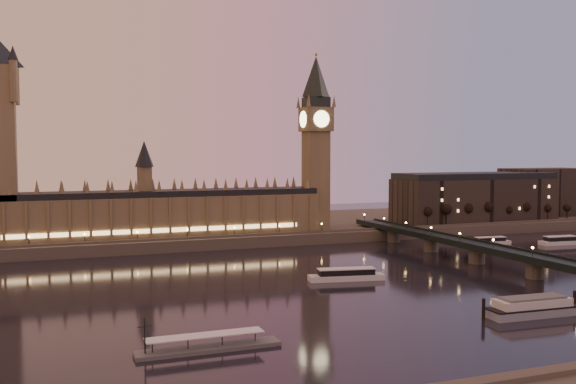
% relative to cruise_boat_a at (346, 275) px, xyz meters
% --- Properties ---
extents(ground, '(700.00, 700.00, 0.00)m').
position_rel_cruise_boat_a_xyz_m(ground, '(-17.52, -5.14, -2.18)').
color(ground, black).
rests_on(ground, ground).
extents(far_embankment, '(560.00, 130.00, 6.00)m').
position_rel_cruise_boat_a_xyz_m(far_embankment, '(12.48, 159.86, 0.82)').
color(far_embankment, '#423D35').
rests_on(far_embankment, ground).
extents(palace_of_westminster, '(180.00, 26.62, 52.00)m').
position_rel_cruise_boat_a_xyz_m(palace_of_westminster, '(-57.64, 115.85, 19.53)').
color(palace_of_westminster, brown).
rests_on(palace_of_westminster, ground).
extents(big_ben, '(17.68, 17.68, 104.00)m').
position_rel_cruise_boat_a_xyz_m(big_ben, '(36.47, 115.85, 61.77)').
color(big_ben, brown).
rests_on(big_ben, ground).
extents(westminster_bridge, '(13.20, 260.00, 15.30)m').
position_rel_cruise_boat_a_xyz_m(westminster_bridge, '(74.09, -5.14, 3.34)').
color(westminster_bridge, black).
rests_on(westminster_bridge, ground).
extents(city_block, '(155.00, 45.00, 34.00)m').
position_rel_cruise_boat_a_xyz_m(city_block, '(177.42, 125.79, 20.06)').
color(city_block, black).
rests_on(city_block, ground).
extents(bare_tree_0, '(5.95, 5.95, 12.10)m').
position_rel_cruise_boat_a_xyz_m(bare_tree_0, '(104.48, 103.86, 12.85)').
color(bare_tree_0, black).
rests_on(bare_tree_0, ground).
extents(bare_tree_1, '(5.95, 5.95, 12.10)m').
position_rel_cruise_boat_a_xyz_m(bare_tree_1, '(120.37, 103.86, 12.85)').
color(bare_tree_1, black).
rests_on(bare_tree_1, ground).
extents(bare_tree_2, '(5.95, 5.95, 12.10)m').
position_rel_cruise_boat_a_xyz_m(bare_tree_2, '(136.26, 103.86, 12.85)').
color(bare_tree_2, black).
rests_on(bare_tree_2, ground).
extents(bare_tree_3, '(5.95, 5.95, 12.10)m').
position_rel_cruise_boat_a_xyz_m(bare_tree_3, '(152.15, 103.86, 12.85)').
color(bare_tree_3, black).
rests_on(bare_tree_3, ground).
extents(bare_tree_4, '(5.95, 5.95, 12.10)m').
position_rel_cruise_boat_a_xyz_m(bare_tree_4, '(168.04, 103.86, 12.85)').
color(bare_tree_4, black).
rests_on(bare_tree_4, ground).
extents(bare_tree_5, '(5.95, 5.95, 12.10)m').
position_rel_cruise_boat_a_xyz_m(bare_tree_5, '(183.92, 103.86, 12.85)').
color(bare_tree_5, black).
rests_on(bare_tree_5, ground).
extents(bare_tree_6, '(5.95, 5.95, 12.10)m').
position_rel_cruise_boat_a_xyz_m(bare_tree_6, '(199.81, 103.86, 12.85)').
color(bare_tree_6, black).
rests_on(bare_tree_6, ground).
extents(bare_tree_7, '(5.95, 5.95, 12.10)m').
position_rel_cruise_boat_a_xyz_m(bare_tree_7, '(215.70, 103.86, 12.85)').
color(bare_tree_7, black).
rests_on(bare_tree_7, ground).
extents(cruise_boat_a, '(31.64, 12.10, 4.95)m').
position_rel_cruise_boat_a_xyz_m(cruise_boat_a, '(0.00, 0.00, 0.00)').
color(cruise_boat_a, silver).
rests_on(cruise_boat_a, ground).
extents(cruise_boat_b, '(23.68, 8.33, 4.28)m').
position_rel_cruise_boat_a_xyz_m(cruise_boat_b, '(120.16, 61.65, -0.30)').
color(cruise_boat_b, silver).
rests_on(cruise_boat_b, ground).
extents(cruise_boat_c, '(24.91, 8.65, 4.89)m').
position_rel_cruise_boat_a_xyz_m(cruise_boat_c, '(156.22, 46.95, -0.03)').
color(cruise_boat_c, silver).
rests_on(cruise_boat_c, ground).
extents(moored_barge, '(36.08, 10.14, 6.62)m').
position_rel_cruise_boat_a_xyz_m(moored_barge, '(30.49, -72.01, 0.61)').
color(moored_barge, '#8491A8').
rests_on(moored_barge, ground).
extents(pontoon_pier, '(38.56, 6.43, 10.28)m').
position_rel_cruise_boat_a_xyz_m(pontoon_pier, '(-74.68, -69.96, -1.07)').
color(pontoon_pier, '#595B5E').
rests_on(pontoon_pier, ground).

